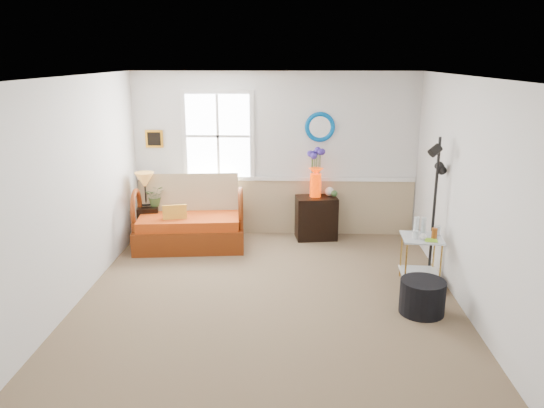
{
  "coord_description": "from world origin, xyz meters",
  "views": [
    {
      "loc": [
        0.27,
        -5.82,
        2.8
      ],
      "look_at": [
        0.04,
        0.25,
        1.12
      ],
      "focal_mm": 35.0,
      "sensor_mm": 36.0,
      "label": 1
    }
  ],
  "objects_px": {
    "cabinet": "(316,218)",
    "ottoman": "(422,297)",
    "loveseat": "(189,213)",
    "side_table": "(420,260)",
    "floor_lamp": "(434,209)",
    "lamp_stand": "(149,224)"
  },
  "relations": [
    {
      "from": "lamp_stand",
      "to": "cabinet",
      "type": "height_order",
      "value": "cabinet"
    },
    {
      "from": "lamp_stand",
      "to": "side_table",
      "type": "relative_size",
      "value": 0.91
    },
    {
      "from": "cabinet",
      "to": "ottoman",
      "type": "distance_m",
      "value": 2.76
    },
    {
      "from": "loveseat",
      "to": "lamp_stand",
      "type": "relative_size",
      "value": 2.85
    },
    {
      "from": "loveseat",
      "to": "cabinet",
      "type": "bearing_deg",
      "value": 7.24
    },
    {
      "from": "ottoman",
      "to": "side_table",
      "type": "bearing_deg",
      "value": 79.28
    },
    {
      "from": "loveseat",
      "to": "floor_lamp",
      "type": "distance_m",
      "value": 3.55
    },
    {
      "from": "cabinet",
      "to": "floor_lamp",
      "type": "bearing_deg",
      "value": -53.03
    },
    {
      "from": "loveseat",
      "to": "cabinet",
      "type": "height_order",
      "value": "loveseat"
    },
    {
      "from": "floor_lamp",
      "to": "ottoman",
      "type": "height_order",
      "value": "floor_lamp"
    },
    {
      "from": "cabinet",
      "to": "floor_lamp",
      "type": "xyz_separation_m",
      "value": [
        1.44,
        -1.46,
        0.59
      ]
    },
    {
      "from": "side_table",
      "to": "floor_lamp",
      "type": "distance_m",
      "value": 0.69
    },
    {
      "from": "side_table",
      "to": "loveseat",
      "type": "bearing_deg",
      "value": 158.35
    },
    {
      "from": "cabinet",
      "to": "lamp_stand",
      "type": "bearing_deg",
      "value": 177.96
    },
    {
      "from": "side_table",
      "to": "ottoman",
      "type": "bearing_deg",
      "value": -100.72
    },
    {
      "from": "floor_lamp",
      "to": "ottoman",
      "type": "relative_size",
      "value": 3.65
    },
    {
      "from": "side_table",
      "to": "floor_lamp",
      "type": "height_order",
      "value": "floor_lamp"
    },
    {
      "from": "cabinet",
      "to": "loveseat",
      "type": "bearing_deg",
      "value": -174.53
    },
    {
      "from": "side_table",
      "to": "ottoman",
      "type": "height_order",
      "value": "side_table"
    },
    {
      "from": "loveseat",
      "to": "side_table",
      "type": "relative_size",
      "value": 2.59
    },
    {
      "from": "side_table",
      "to": "ottoman",
      "type": "relative_size",
      "value": 1.23
    },
    {
      "from": "floor_lamp",
      "to": "ottoman",
      "type": "distance_m",
      "value": 1.34
    }
  ]
}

